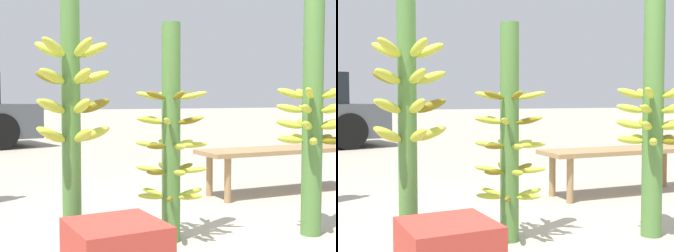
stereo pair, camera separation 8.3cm
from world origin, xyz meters
TOP-DOWN VIEW (x-y plane):
  - banana_stalk_left at (-0.78, 0.20)m, footprint 0.41×0.41m
  - banana_stalk_center at (-0.08, 0.43)m, footprint 0.46×0.46m
  - banana_stalk_right at (0.81, 0.12)m, footprint 0.47×0.48m
  - market_bench at (1.54, 1.29)m, footprint 1.62×0.55m

SIDE VIEW (x-z plane):
  - market_bench at x=1.54m, z-range 0.16..0.60m
  - banana_stalk_center at x=-0.08m, z-range -0.02..1.35m
  - banana_stalk_right at x=0.81m, z-range 0.00..1.57m
  - banana_stalk_left at x=-0.78m, z-range 0.05..1.65m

